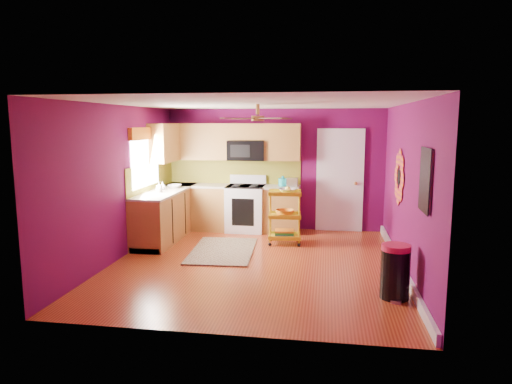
# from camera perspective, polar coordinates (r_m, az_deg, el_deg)

# --- Properties ---
(ground) EXTENTS (5.00, 5.00, 0.00)m
(ground) POSITION_cam_1_polar(r_m,az_deg,el_deg) (7.34, -0.02, -8.89)
(ground) COLOR maroon
(ground) RESTS_ON ground
(room_envelope) EXTENTS (4.54, 5.04, 2.52)m
(room_envelope) POSITION_cam_1_polar(r_m,az_deg,el_deg) (7.02, 0.19, 3.91)
(room_envelope) COLOR #5E0A46
(room_envelope) RESTS_ON ground
(lower_cabinets) EXTENTS (2.81, 2.31, 0.94)m
(lower_cabinets) POSITION_cam_1_polar(r_m,az_deg,el_deg) (9.24, -6.55, -2.51)
(lower_cabinets) COLOR olive
(lower_cabinets) RESTS_ON ground
(electric_range) EXTENTS (0.76, 0.66, 1.13)m
(electric_range) POSITION_cam_1_polar(r_m,az_deg,el_deg) (9.39, -1.29, -1.96)
(electric_range) COLOR white
(electric_range) RESTS_ON ground
(upper_cabinetry) EXTENTS (2.80, 2.30, 1.26)m
(upper_cabinetry) POSITION_cam_1_polar(r_m,az_deg,el_deg) (9.39, -5.50, 6.08)
(upper_cabinetry) COLOR olive
(upper_cabinetry) RESTS_ON ground
(left_window) EXTENTS (0.08, 1.35, 1.08)m
(left_window) POSITION_cam_1_polar(r_m,az_deg,el_deg) (8.64, -13.67, 5.25)
(left_window) COLOR white
(left_window) RESTS_ON ground
(panel_door) EXTENTS (0.95, 0.11, 2.15)m
(panel_door) POSITION_cam_1_polar(r_m,az_deg,el_deg) (9.46, 10.43, 1.29)
(panel_door) COLOR white
(panel_door) RESTS_ON ground
(right_wall_art) EXTENTS (0.04, 2.74, 1.04)m
(right_wall_art) POSITION_cam_1_polar(r_m,az_deg,el_deg) (6.72, 18.63, 1.63)
(right_wall_art) COLOR black
(right_wall_art) RESTS_ON ground
(ceiling_fan) EXTENTS (1.01, 1.01, 0.26)m
(ceiling_fan) POSITION_cam_1_polar(r_m,az_deg,el_deg) (7.20, 0.23, 9.27)
(ceiling_fan) COLOR #BF8C3F
(ceiling_fan) RESTS_ON ground
(shag_rug) EXTENTS (1.16, 1.78, 0.02)m
(shag_rug) POSITION_cam_1_polar(r_m,az_deg,el_deg) (8.02, -4.18, -7.31)
(shag_rug) COLOR black
(shag_rug) RESTS_ON ground
(rolling_cart) EXTENTS (0.63, 0.48, 1.07)m
(rolling_cart) POSITION_cam_1_polar(r_m,az_deg,el_deg) (8.37, 3.66, -2.82)
(rolling_cart) COLOR yellow
(rolling_cart) RESTS_ON ground
(trash_can) EXTENTS (0.45, 0.45, 0.70)m
(trash_can) POSITION_cam_1_polar(r_m,az_deg,el_deg) (6.11, 16.99, -9.49)
(trash_can) COLOR black
(trash_can) RESTS_ON ground
(teal_kettle) EXTENTS (0.18, 0.18, 0.21)m
(teal_kettle) POSITION_cam_1_polar(r_m,az_deg,el_deg) (9.27, 3.38, 1.27)
(teal_kettle) COLOR teal
(teal_kettle) RESTS_ON lower_cabinets
(toaster) EXTENTS (0.22, 0.15, 0.18)m
(toaster) POSITION_cam_1_polar(r_m,az_deg,el_deg) (9.19, 4.54, 1.23)
(toaster) COLOR beige
(toaster) RESTS_ON lower_cabinets
(soap_bottle_a) EXTENTS (0.09, 0.09, 0.19)m
(soap_bottle_a) POSITION_cam_1_polar(r_m,az_deg,el_deg) (8.63, -12.01, 0.62)
(soap_bottle_a) COLOR #EA3F72
(soap_bottle_a) RESTS_ON lower_cabinets
(soap_bottle_b) EXTENTS (0.12, 0.12, 0.15)m
(soap_bottle_b) POSITION_cam_1_polar(r_m,az_deg,el_deg) (8.92, -11.61, 0.77)
(soap_bottle_b) COLOR white
(soap_bottle_b) RESTS_ON lower_cabinets
(counter_dish) EXTENTS (0.26, 0.26, 0.06)m
(counter_dish) POSITION_cam_1_polar(r_m,az_deg,el_deg) (9.16, -10.11, 0.73)
(counter_dish) COLOR white
(counter_dish) RESTS_ON lower_cabinets
(counter_cup) EXTENTS (0.12, 0.12, 0.09)m
(counter_cup) POSITION_cam_1_polar(r_m,az_deg,el_deg) (8.60, -12.02, 0.25)
(counter_cup) COLOR white
(counter_cup) RESTS_ON lower_cabinets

